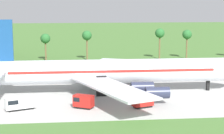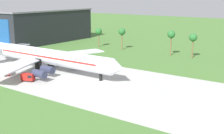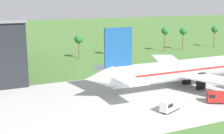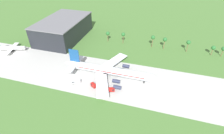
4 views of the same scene
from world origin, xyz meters
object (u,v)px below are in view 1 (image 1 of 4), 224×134
fuel_truck (19,103)px  catering_van (83,101)px  baggage_tug (143,101)px  jet_airliner (107,71)px

fuel_truck → catering_van: catering_van is taller
baggage_tug → catering_van: (-12.63, 0.64, 0.10)m
jet_airliner → fuel_truck: bearing=-144.5°
baggage_tug → catering_van: catering_van is taller
jet_airliner → fuel_truck: (-19.31, -13.75, -3.80)m
baggage_tug → fuel_truck: 25.72m
jet_airliner → baggage_tug: 16.25m
baggage_tug → fuel_truck: (-25.71, 0.67, 0.07)m
jet_airliner → fuel_truck: size_ratio=10.71×
jet_airliner → catering_van: (-6.23, -13.78, -3.77)m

